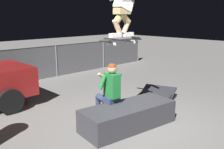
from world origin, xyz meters
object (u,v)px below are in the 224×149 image
at_px(kicker_ramp, 155,98).
at_px(skater_airborne, 124,5).
at_px(ledge_box_main, 128,116).
at_px(skateboard, 122,41).
at_px(person_sitting_on_ledge, 109,90).

bearing_deg(kicker_ramp, skater_airborne, -168.18).
bearing_deg(ledge_box_main, skateboard, 77.31).
distance_m(ledge_box_main, skater_airborne, 2.23).
bearing_deg(skateboard, skater_airborne, -0.61).
relative_size(skater_airborne, kicker_ramp, 0.81).
xyz_separation_m(skateboard, kicker_ramp, (1.74, 0.35, -1.70)).
xyz_separation_m(person_sitting_on_ledge, skateboard, (0.16, -0.20, 1.03)).
bearing_deg(skateboard, kicker_ramp, 11.42).
relative_size(person_sitting_on_ledge, skater_airborne, 1.16).
distance_m(ledge_box_main, skateboard, 1.54).
relative_size(person_sitting_on_ledge, kicker_ramp, 0.94).
distance_m(skater_airborne, kicker_ramp, 2.94).
bearing_deg(skater_airborne, skateboard, 179.39).
xyz_separation_m(ledge_box_main, person_sitting_on_ledge, (-0.10, 0.46, 0.49)).
bearing_deg(kicker_ramp, person_sitting_on_ledge, -175.54).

